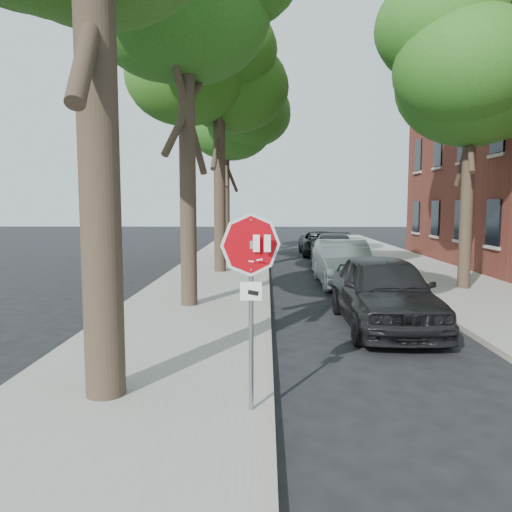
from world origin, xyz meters
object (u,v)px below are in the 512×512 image
(car_a, at_px, (384,291))
(car_b, at_px, (343,263))
(car_c, at_px, (334,251))
(stop_sign, at_px, (251,273))
(tree_mid_b, at_px, (218,75))
(tree_mid_a, at_px, (185,21))
(tree_far, at_px, (225,124))
(car_d, at_px, (321,243))
(tree_right, at_px, (470,66))

(car_a, height_order, car_b, car_a)
(car_a, xyz_separation_m, car_c, (0.39, 11.37, -0.09))
(stop_sign, xyz_separation_m, car_a, (2.91, 5.08, -1.10))
(tree_mid_b, bearing_deg, tree_mid_a, -91.63)
(tree_far, xyz_separation_m, car_b, (4.91, -10.00, -6.42))
(stop_sign, height_order, car_c, stop_sign)
(tree_mid_b, xyz_separation_m, car_b, (4.62, -3.01, -7.20))
(tree_mid_b, relative_size, car_b, 2.16)
(tree_mid_b, relative_size, car_c, 1.99)
(tree_far, xyz_separation_m, car_d, (5.32, 0.68, -6.53))
(car_a, xyz_separation_m, car_d, (0.39, 16.74, -0.16))
(car_a, bearing_deg, tree_far, 107.02)
(car_c, bearing_deg, tree_mid_a, -114.14)
(car_c, xyz_separation_m, car_d, (0.00, 5.37, -0.07))
(tree_far, relative_size, car_d, 1.90)
(tree_mid_b, relative_size, tree_far, 1.11)
(tree_mid_b, height_order, car_b, tree_mid_b)
(tree_far, bearing_deg, tree_mid_b, -87.56)
(stop_sign, distance_m, tree_mid_a, 9.31)
(tree_right, xyz_separation_m, car_d, (-3.38, 11.68, -6.53))
(tree_mid_a, xyz_separation_m, tree_mid_b, (0.20, 7.01, 0.39))
(stop_sign, xyz_separation_m, tree_far, (-2.02, 21.14, 5.26))
(stop_sign, relative_size, tree_mid_b, 0.25)
(tree_mid_b, relative_size, car_a, 2.09)
(tree_mid_b, distance_m, car_d, 11.73)
(tree_right, bearing_deg, car_c, 118.15)
(tree_mid_a, xyz_separation_m, car_b, (4.81, 3.99, -6.81))
(tree_far, bearing_deg, stop_sign, -84.54)
(car_b, bearing_deg, car_d, 87.23)
(car_b, bearing_deg, stop_sign, -105.14)
(stop_sign, relative_size, tree_far, 0.28)
(stop_sign, relative_size, car_b, 0.54)
(car_a, bearing_deg, tree_mid_a, 156.84)
(stop_sign, relative_size, tree_mid_a, 0.27)
(car_b, height_order, car_d, car_b)
(car_d, bearing_deg, stop_sign, -98.54)
(tree_mid_a, xyz_separation_m, car_c, (5.22, 9.31, -6.85))
(tree_mid_a, bearing_deg, car_a, -23.10)
(stop_sign, xyz_separation_m, tree_right, (6.68, 10.14, 5.26))
(tree_far, height_order, car_b, tree_far)
(tree_far, distance_m, car_c, 9.59)
(stop_sign, bearing_deg, car_c, 78.66)
(tree_mid_a, height_order, tree_right, tree_mid_a)
(car_a, bearing_deg, stop_sign, -119.90)
(tree_mid_a, distance_m, tree_far, 14.00)
(tree_mid_a, bearing_deg, tree_right, 19.19)
(tree_mid_b, bearing_deg, tree_far, 92.44)
(car_b, relative_size, car_c, 0.92)
(tree_far, bearing_deg, car_b, -63.83)
(tree_mid_b, distance_m, car_c, 9.11)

